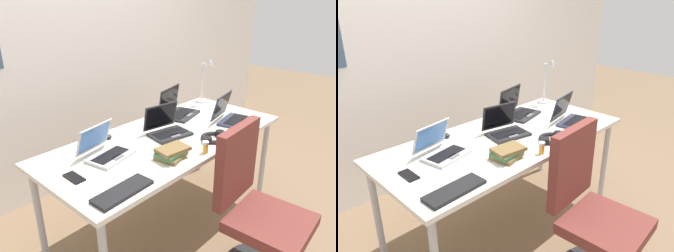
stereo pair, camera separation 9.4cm
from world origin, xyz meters
The scene contains 15 objects.
ground_plane centered at (0.00, 0.00, 0.00)m, with size 12.00×12.00×0.00m, color #7A6047.
wall_back centered at (0.00, 1.10, 1.30)m, with size 6.00×0.13×2.60m.
desk centered at (0.00, 0.00, 0.68)m, with size 1.80×0.80×0.74m.
desk_lamp centered at (0.80, 0.28, 0.94)m, with size 0.12×0.18×0.40m.
laptop_front_left centered at (0.03, 0.03, 0.78)m, with size 0.31×0.28×0.21m.
laptop_near_mouse centered at (0.55, -0.17, 0.78)m, with size 0.34×0.31×0.21m.
laptop_by_keyboard centered at (0.38, 0.24, 0.79)m, with size 0.35×0.30×0.23m.
laptop_far_corner centered at (-0.48, 0.08, 0.78)m, with size 0.31×0.30×0.20m.
external_keyboard centered at (-0.67, -0.30, 0.75)m, with size 0.33×0.12×0.02m, color black.
computer_mouse centered at (-0.32, 0.30, 0.76)m, with size 0.06×0.10×0.03m, color black.
cell_phone centered at (-0.76, 0.00, 0.74)m, with size 0.06×0.14×0.01m, color black.
headphones centered at (0.17, -0.27, 0.76)m, with size 0.21×0.18×0.04m.
pill_bottle centered at (-0.03, -0.34, 0.78)m, with size 0.04×0.04×0.08m.
book_stack centered at (-0.22, -0.23, 0.77)m, with size 0.21×0.19×0.07m.
office_chair centered at (0.02, -0.72, 0.40)m, with size 0.52×0.55×0.97m.
Camera 2 is at (-1.47, -1.47, 1.67)m, focal length 34.76 mm.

